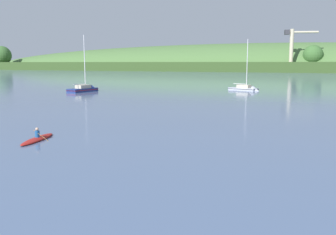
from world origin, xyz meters
TOP-DOWN VIEW (x-y plane):
  - far_shoreline_hill at (-45.16, 253.30)m, footprint 578.02×114.01m
  - dockside_crane at (-16.13, 221.48)m, footprint 17.44×8.40m
  - sailboat_near_mooring at (-27.43, 61.40)m, footprint 2.54×7.06m
  - sailboat_midwater_white at (-0.97, 78.03)m, footprint 6.72×3.59m
  - canoe_with_paddler at (-1.08, 24.94)m, footprint 2.14×4.29m

SIDE VIEW (x-z plane):
  - canoe_with_paddler at x=-1.08m, z-range -0.42..0.61m
  - sailboat_midwater_white at x=-0.97m, z-range -5.37..5.62m
  - sailboat_near_mooring at x=-27.43m, z-range -5.60..5.98m
  - far_shoreline_hill at x=-45.16m, z-range -18.14..19.05m
  - dockside_crane at x=-16.13m, z-range 0.13..23.80m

